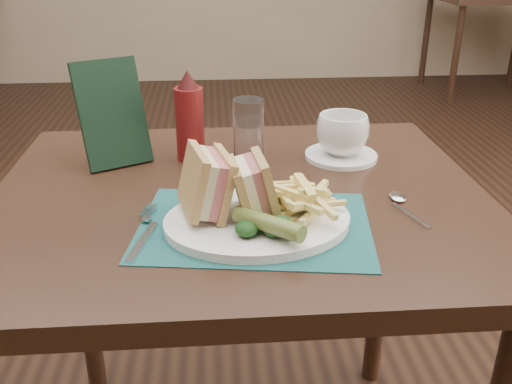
# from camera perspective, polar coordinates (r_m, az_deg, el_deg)

# --- Properties ---
(floor) EXTENTS (7.00, 7.00, 0.00)m
(floor) POSITION_cam_1_polar(r_m,az_deg,el_deg) (1.87, -2.19, -14.64)
(floor) COLOR black
(floor) RESTS_ON ground
(wall_back) EXTENTS (6.00, 0.00, 6.00)m
(wall_back) POSITION_cam_1_polar(r_m,az_deg,el_deg) (5.09, -3.91, 11.15)
(wall_back) COLOR tan
(wall_back) RESTS_ON ground
(table_main) EXTENTS (0.90, 0.75, 0.75)m
(table_main) POSITION_cam_1_polar(r_m,az_deg,el_deg) (1.24, -1.45, -15.83)
(table_main) COLOR black
(table_main) RESTS_ON ground
(table_bg_right) EXTENTS (0.90, 0.75, 0.75)m
(table_bg_right) POSITION_cam_1_polar(r_m,az_deg,el_deg) (4.95, 22.24, 13.50)
(table_bg_right) COLOR black
(table_bg_right) RESTS_ON ground
(placemat) EXTENTS (0.40, 0.31, 0.00)m
(placemat) POSITION_cam_1_polar(r_m,az_deg,el_deg) (0.92, -0.14, -3.40)
(placemat) COLOR #174A49
(placemat) RESTS_ON table_main
(plate) EXTENTS (0.33, 0.27, 0.01)m
(plate) POSITION_cam_1_polar(r_m,az_deg,el_deg) (0.91, 0.15, -2.92)
(plate) COLOR white
(plate) RESTS_ON placemat
(sandwich_half_a) EXTENTS (0.10, 0.13, 0.11)m
(sandwich_half_a) POSITION_cam_1_polar(r_m,az_deg,el_deg) (0.90, -6.30, 0.82)
(sandwich_half_a) COLOR tan
(sandwich_half_a) RESTS_ON plate
(sandwich_half_b) EXTENTS (0.08, 0.10, 0.10)m
(sandwich_half_b) POSITION_cam_1_polar(r_m,az_deg,el_deg) (0.90, -1.61, 0.61)
(sandwich_half_b) COLOR tan
(sandwich_half_b) RESTS_ON plate
(kale_garnish) EXTENTS (0.11, 0.08, 0.03)m
(kale_garnish) POSITION_cam_1_polar(r_m,az_deg,el_deg) (0.86, 1.05, -3.29)
(kale_garnish) COLOR black
(kale_garnish) RESTS_ON plate
(pickle_spear) EXTENTS (0.11, 0.10, 0.03)m
(pickle_spear) POSITION_cam_1_polar(r_m,az_deg,el_deg) (0.84, 1.26, -3.19)
(pickle_spear) COLOR #4E5E24
(pickle_spear) RESTS_ON plate
(fries_pile) EXTENTS (0.18, 0.20, 0.06)m
(fries_pile) POSITION_cam_1_polar(r_m,az_deg,el_deg) (0.92, 4.37, -0.17)
(fries_pile) COLOR #E5CF72
(fries_pile) RESTS_ON plate
(fork) EXTENTS (0.07, 0.17, 0.01)m
(fork) POSITION_cam_1_polar(r_m,az_deg,el_deg) (0.91, -11.13, -3.69)
(fork) COLOR silver
(fork) RESTS_ON placemat
(spoon) EXTENTS (0.08, 0.15, 0.01)m
(spoon) POSITION_cam_1_polar(r_m,az_deg,el_deg) (1.00, 14.75, -1.49)
(spoon) COLOR silver
(spoon) RESTS_ON table_main
(saucer) EXTENTS (0.19, 0.19, 0.01)m
(saucer) POSITION_cam_1_polar(r_m,az_deg,el_deg) (1.21, 8.49, 3.60)
(saucer) COLOR white
(saucer) RESTS_ON table_main
(coffee_cup) EXTENTS (0.15, 0.15, 0.08)m
(coffee_cup) POSITION_cam_1_polar(r_m,az_deg,el_deg) (1.19, 8.63, 5.72)
(coffee_cup) COLOR white
(coffee_cup) RESTS_ON saucer
(drinking_glass) EXTENTS (0.08, 0.08, 0.13)m
(drinking_glass) POSITION_cam_1_polar(r_m,az_deg,el_deg) (1.16, -0.77, 6.13)
(drinking_glass) COLOR silver
(drinking_glass) RESTS_ON table_main
(ketchup_bottle) EXTENTS (0.07, 0.07, 0.19)m
(ketchup_bottle) POSITION_cam_1_polar(r_m,az_deg,el_deg) (1.17, -6.68, 7.58)
(ketchup_bottle) COLOR #611011
(ketchup_bottle) RESTS_ON table_main
(check_presenter) EXTENTS (0.15, 0.13, 0.21)m
(check_presenter) POSITION_cam_1_polar(r_m,az_deg,el_deg) (1.17, -14.19, 7.61)
(check_presenter) COLOR black
(check_presenter) RESTS_ON table_main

